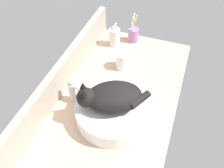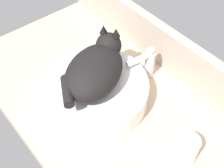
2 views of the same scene
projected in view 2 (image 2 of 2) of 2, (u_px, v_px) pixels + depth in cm
name	position (u px, v px, depth cm)	size (l,w,h in cm)	color
ground_plane	(116.00, 112.00, 107.81)	(119.56, 60.26, 4.00)	tan
backsplash_panel	(176.00, 55.00, 112.00)	(119.56, 3.60, 16.30)	#AD9E8E
sink_basin	(95.00, 91.00, 105.97)	(36.07, 36.07, 8.34)	white
cat	(96.00, 68.00, 99.35)	(26.74, 30.17, 14.00)	black
faucet	(147.00, 61.00, 111.10)	(4.21, 11.86, 13.60)	silver
water_glass	(185.00, 150.00, 91.15)	(7.52, 7.52, 9.50)	white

